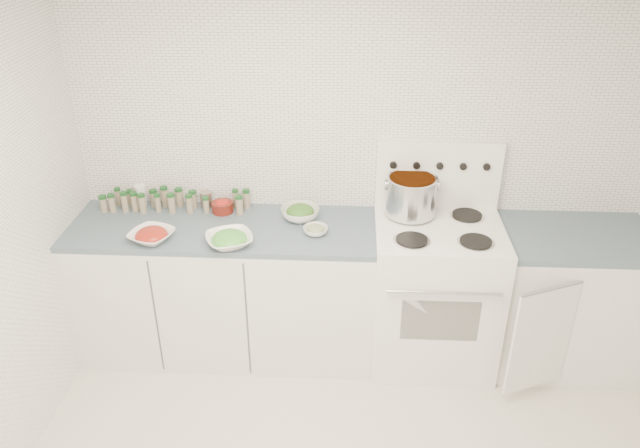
# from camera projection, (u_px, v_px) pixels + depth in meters

# --- Properties ---
(room_walls) EXTENTS (3.54, 3.04, 2.52)m
(room_walls) POSITION_uv_depth(u_px,v_px,m) (365.00, 230.00, 2.36)
(room_walls) COLOR white
(room_walls) RESTS_ON ground
(counter_left) EXTENTS (1.85, 0.62, 0.90)m
(counter_left) POSITION_uv_depth(u_px,v_px,m) (227.00, 288.00, 3.97)
(counter_left) COLOR white
(counter_left) RESTS_ON ground
(stove) EXTENTS (0.76, 0.70, 1.36)m
(stove) POSITION_uv_depth(u_px,v_px,m) (434.00, 288.00, 3.89)
(stove) COLOR white
(stove) RESTS_ON ground
(counter_right) EXTENTS (0.89, 0.79, 0.90)m
(counter_right) POSITION_uv_depth(u_px,v_px,m) (566.00, 299.00, 3.87)
(counter_right) COLOR white
(counter_right) RESTS_ON ground
(stock_pot) EXTENTS (0.33, 0.31, 0.23)m
(stock_pot) POSITION_uv_depth(u_px,v_px,m) (411.00, 194.00, 3.75)
(stock_pot) COLOR silver
(stock_pot) RESTS_ON stove
(bowl_tomato) EXTENTS (0.31, 0.31, 0.08)m
(bowl_tomato) POSITION_uv_depth(u_px,v_px,m) (152.00, 235.00, 3.59)
(bowl_tomato) COLOR white
(bowl_tomato) RESTS_ON counter_left
(bowl_snowpea) EXTENTS (0.34, 0.34, 0.09)m
(bowl_snowpea) POSITION_uv_depth(u_px,v_px,m) (229.00, 239.00, 3.54)
(bowl_snowpea) COLOR white
(bowl_snowpea) RESTS_ON counter_left
(bowl_broccoli) EXTENTS (0.30, 0.30, 0.09)m
(bowl_broccoli) POSITION_uv_depth(u_px,v_px,m) (300.00, 213.00, 3.82)
(bowl_broccoli) COLOR white
(bowl_broccoli) RESTS_ON counter_left
(bowl_zucchini) EXTENTS (0.19, 0.19, 0.06)m
(bowl_zucchini) POSITION_uv_depth(u_px,v_px,m) (316.00, 230.00, 3.66)
(bowl_zucchini) COLOR white
(bowl_zucchini) RESTS_ON counter_left
(bowl_pepper) EXTENTS (0.13, 0.13, 0.08)m
(bowl_pepper) POSITION_uv_depth(u_px,v_px,m) (222.00, 206.00, 3.91)
(bowl_pepper) COLOR #59170F
(bowl_pepper) RESTS_ON counter_left
(salt_canister) EXTENTS (0.09, 0.09, 0.14)m
(salt_canister) POSITION_uv_depth(u_px,v_px,m) (141.00, 195.00, 3.98)
(salt_canister) COLOR white
(salt_canister) RESTS_ON counter_left
(tin_can) EXTENTS (0.08, 0.08, 0.10)m
(tin_can) POSITION_uv_depth(u_px,v_px,m) (206.00, 199.00, 3.97)
(tin_can) COLOR gray
(tin_can) RESTS_ON counter_left
(spice_cluster) EXTENTS (0.94, 0.16, 0.14)m
(spice_cluster) POSITION_uv_depth(u_px,v_px,m) (167.00, 201.00, 3.92)
(spice_cluster) COLOR gray
(spice_cluster) RESTS_ON counter_left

